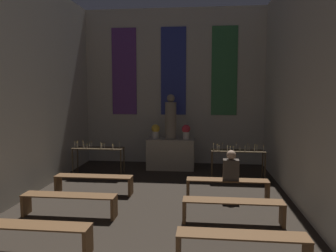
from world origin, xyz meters
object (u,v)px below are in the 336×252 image
flower_vase_right (186,131)px  pew_back_right (227,185)px  candle_rack_right (238,154)px  pew_third_right (233,207)px  person_seated (231,167)px  pew_third_left (69,201)px  statue (171,119)px  pew_second_right (242,242)px  pew_back_left (94,181)px  flower_vase_left (156,131)px  pew_second_left (31,232)px  candle_rack_left (98,151)px  altar (171,154)px

flower_vase_right → pew_back_right: size_ratio=0.24×
candle_rack_right → pew_third_right: size_ratio=0.78×
flower_vase_right → person_seated: 3.04m
candle_rack_right → person_seated: size_ratio=2.14×
pew_third_left → pew_back_right: 3.51m
statue → person_seated: 3.34m
pew_second_right → pew_back_left: size_ratio=1.00×
flower_vase_left → pew_second_right: bearing=-69.9°
pew_back_left → candle_rack_right: bearing=23.6°
pew_third_left → pew_third_right: (3.19, 0.00, 0.00)m
flower_vase_right → person_seated: flower_vase_right is taller
flower_vase_left → pew_third_right: bearing=-63.8°
statue → pew_second_left: (-1.60, -5.69, -1.30)m
statue → candle_rack_left: statue is taller
pew_back_left → statue: bearing=60.0°
altar → pew_second_left: 5.91m
flower_vase_right → candle_rack_right: bearing=-38.6°
pew_second_right → pew_back_right: 2.93m
flower_vase_right → person_seated: bearing=-66.8°
statue → pew_back_right: size_ratio=0.75×
candle_rack_left → flower_vase_right: bearing=25.7°
flower_vase_right → flower_vase_left: bearing=180.0°
altar → statue: bearing=-90.0°
altar → pew_second_right: altar is taller
pew_third_right → pew_back_right: (0.00, 1.47, 0.00)m
pew_second_left → candle_rack_right: bearing=51.4°
pew_back_right → person_seated: person_seated is taller
flower_vase_right → statue: bearing=-180.0°
pew_second_right → pew_third_right: (0.00, 1.47, 0.00)m
flower_vase_left → candle_rack_left: (-1.51, -1.20, -0.48)m
altar → person_seated: bearing=-58.8°
altar → pew_back_left: altar is taller
statue → pew_third_left: size_ratio=0.75×
pew_back_left → pew_second_left: bearing=-90.0°
altar → flower_vase_right: 0.89m
flower_vase_left → pew_back_left: flower_vase_left is taller
pew_second_right → pew_third_left: 3.51m
altar → candle_rack_right: size_ratio=1.02×
pew_third_left → candle_rack_left: bearing=97.5°
pew_third_right → flower_vase_right: bearing=104.7°
flower_vase_right → pew_third_right: flower_vase_right is taller
pew_third_right → flower_vase_left: bearing=116.2°
pew_second_right → pew_third_right: same height
candle_rack_left → pew_second_right: candle_rack_left is taller
candle_rack_left → pew_third_left: size_ratio=0.78×
pew_second_right → person_seated: bearing=88.5°
flower_vase_left → pew_second_left: (-1.11, -5.69, -0.91)m
candle_rack_right → pew_back_left: candle_rack_right is taller
candle_rack_right → pew_second_right: (-0.39, -4.49, -0.42)m
candle_rack_left → altar: bearing=31.0°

